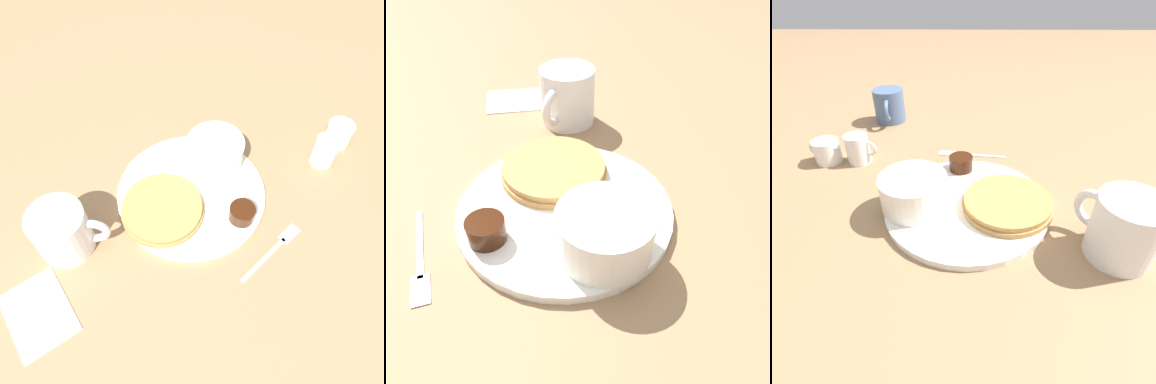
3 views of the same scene
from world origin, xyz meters
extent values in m
plane|color=#93704C|center=(0.00, 0.00, 0.00)|extent=(4.00, 4.00, 0.00)
cylinder|color=white|center=(0.00, 0.00, 0.01)|extent=(0.28, 0.28, 0.01)
cylinder|color=#B78447|center=(-0.01, -0.07, 0.02)|extent=(0.15, 0.15, 0.01)
cylinder|color=#B78447|center=(-0.01, -0.07, 0.03)|extent=(0.14, 0.14, 0.01)
cylinder|color=white|center=(-0.01, 0.09, 0.04)|extent=(0.11, 0.11, 0.06)
cylinder|color=white|center=(-0.01, 0.09, 0.06)|extent=(0.09, 0.09, 0.01)
cylinder|color=#38190A|center=(0.11, 0.01, 0.03)|extent=(0.05, 0.05, 0.03)
cylinder|color=white|center=(0.00, 0.11, 0.02)|extent=(0.04, 0.04, 0.02)
sphere|color=white|center=(0.00, 0.11, 0.04)|extent=(0.02, 0.02, 0.02)
cylinder|color=white|center=(-0.10, -0.21, 0.05)|extent=(0.09, 0.09, 0.09)
torus|color=white|center=(-0.06, -0.18, 0.05)|extent=(0.06, 0.05, 0.06)
cylinder|color=white|center=(0.15, 0.23, 0.03)|extent=(0.05, 0.05, 0.06)
torus|color=white|center=(0.15, 0.20, 0.03)|extent=(0.01, 0.03, 0.03)
cone|color=white|center=(0.16, 0.25, 0.06)|extent=(0.02, 0.02, 0.01)
cylinder|color=white|center=(0.15, 0.29, 0.02)|extent=(0.05, 0.05, 0.05)
torus|color=white|center=(0.16, 0.32, 0.03)|extent=(0.01, 0.03, 0.03)
cone|color=white|center=(0.15, 0.27, 0.04)|extent=(0.02, 0.02, 0.01)
cube|color=silver|center=(0.18, -0.03, 0.00)|extent=(0.02, 0.11, 0.00)
cube|color=silver|center=(0.19, 0.04, 0.00)|extent=(0.02, 0.04, 0.00)
cylinder|color=slate|center=(0.37, 0.21, 0.04)|extent=(0.08, 0.08, 0.08)
torus|color=slate|center=(0.33, 0.21, 0.04)|extent=(0.06, 0.02, 0.05)
camera|label=1|loc=(0.25, -0.31, 0.59)|focal=35.00mm
camera|label=2|loc=(0.14, 0.33, 0.34)|focal=35.00mm
camera|label=3|loc=(-0.40, 0.00, 0.33)|focal=28.00mm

